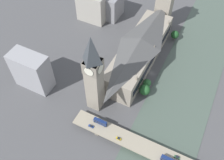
# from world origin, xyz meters

# --- Properties ---
(ground_plane) EXTENTS (600.00, 600.00, 0.00)m
(ground_plane) POSITION_xyz_m (0.00, 0.00, 0.00)
(ground_plane) COLOR #4C4C4F
(river_water) EXTENTS (53.19, 360.00, 0.30)m
(river_water) POSITION_xyz_m (-32.59, 0.00, 0.15)
(river_water) COLOR #47564C
(river_water) RESTS_ON ground_plane
(parliament_hall) EXTENTS (28.65, 104.58, 30.58)m
(parliament_hall) POSITION_xyz_m (17.10, -8.00, 15.18)
(parliament_hall) COLOR gray
(parliament_hall) RESTS_ON ground_plane
(clock_tower) EXTENTS (12.55, 12.55, 75.32)m
(clock_tower) POSITION_xyz_m (30.16, 53.96, 39.52)
(clock_tower) COLOR gray
(clock_tower) RESTS_ON ground_plane
(victoria_tower) EXTENTS (15.73, 15.73, 56.20)m
(victoria_tower) POSITION_xyz_m (17.15, -72.15, 26.10)
(victoria_tower) COLOR gray
(victoria_tower) RESTS_ON ground_plane
(road_bridge) EXTENTS (138.37, 13.14, 5.53)m
(road_bridge) POSITION_xyz_m (-32.59, 74.20, 4.47)
(road_bridge) COLOR gray
(road_bridge) RESTS_ON ground_plane
(double_decker_bus_lead) EXTENTS (10.79, 2.65, 4.84)m
(double_decker_bus_lead) POSITION_xyz_m (-40.68, 76.93, 8.20)
(double_decker_bus_lead) COLOR navy
(double_decker_bus_lead) RESTS_ON road_bridge
(double_decker_bus_mid) EXTENTS (11.06, 2.48, 4.92)m
(double_decker_bus_mid) POSITION_xyz_m (16.27, 71.77, 8.24)
(double_decker_bus_mid) COLOR navy
(double_decker_bus_mid) RESTS_ON road_bridge
(car_northbound_lead) EXTENTS (3.96, 1.80, 1.32)m
(car_northbound_lead) POSITION_xyz_m (-2.18, 77.15, 6.19)
(car_northbound_lead) COLOR gold
(car_northbound_lead) RESTS_ON road_bridge
(car_northbound_mid) EXTENTS (4.27, 1.77, 1.37)m
(car_northbound_mid) POSITION_xyz_m (21.41, 77.43, 6.21)
(car_northbound_mid) COLOR navy
(car_northbound_mid) RESTS_ON road_bridge
(car_southbound_lead) EXTENTS (4.13, 1.79, 1.43)m
(car_southbound_lead) POSITION_xyz_m (-45.69, 71.31, 6.22)
(car_southbound_lead) COLOR #2D5638
(car_southbound_lead) RESTS_ON road_bridge
(city_block_west) EXTENTS (23.92, 25.63, 27.21)m
(city_block_west) POSITION_xyz_m (75.86, -61.72, 13.61)
(city_block_west) COLOR gray
(city_block_west) RESTS_ON ground_plane
(city_block_center) EXTENTS (31.58, 17.97, 32.42)m
(city_block_center) POSITION_xyz_m (90.32, -46.85, 16.21)
(city_block_center) COLOR #A39E93
(city_block_center) RESTS_ON ground_plane
(city_block_east) EXTENTS (32.64, 16.45, 35.62)m
(city_block_east) POSITION_xyz_m (89.57, 59.52, 17.81)
(city_block_east) COLOR #939399
(city_block_east) RESTS_ON ground_plane
(tree_embankment_near) EXTENTS (7.18, 7.18, 8.64)m
(tree_embankment_near) POSITION_xyz_m (-1.40, 16.97, 5.04)
(tree_embankment_near) COLOR brown
(tree_embankment_near) RESTS_ON ground_plane
(tree_embankment_mid) EXTENTS (8.38, 8.38, 11.16)m
(tree_embankment_mid) POSITION_xyz_m (-3.77, -54.66, 6.95)
(tree_embankment_mid) COLOR brown
(tree_embankment_mid) RESTS_ON ground_plane
(tree_embankment_far) EXTENTS (9.58, 9.58, 11.97)m
(tree_embankment_far) POSITION_xyz_m (-2.69, 26.57, 7.18)
(tree_embankment_far) COLOR brown
(tree_embankment_far) RESTS_ON ground_plane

